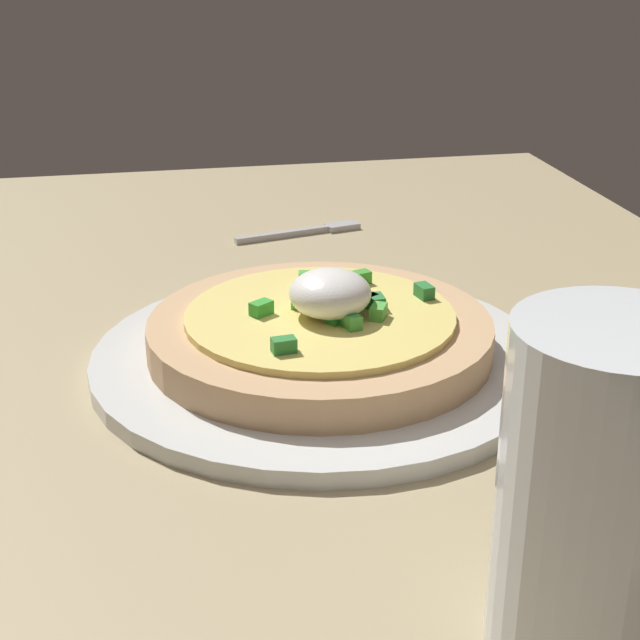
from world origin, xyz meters
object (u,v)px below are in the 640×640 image
object	(u,v)px
fork	(309,231)
plate	(320,359)
cup_near	(599,519)
pizza	(321,331)

from	to	relation	value
fork	plate	bearing A→B (deg)	-112.49
cup_near	fork	bearing A→B (deg)	0.71
pizza	cup_near	bearing A→B (deg)	-169.41
plate	cup_near	bearing A→B (deg)	-169.32
cup_near	fork	distance (cm)	50.85
plate	cup_near	distance (cm)	26.26
plate	cup_near	size ratio (longest dim) A/B	2.09
cup_near	fork	world-z (taller)	cup_near
pizza	fork	world-z (taller)	pizza
cup_near	fork	size ratio (longest dim) A/B	1.18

